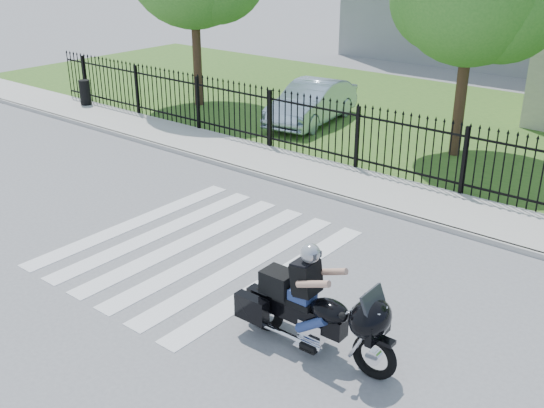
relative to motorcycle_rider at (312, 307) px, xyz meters
The scene contains 9 objects.
ground 4.08m from the motorcycle_rider, 160.80° to the left, with size 120.00×120.00×0.00m, color slate.
crosswalk 4.08m from the motorcycle_rider, 160.80° to the left, with size 5.00×5.50×0.01m, color silver, non-canonical shape.
sidewalk 7.40m from the motorcycle_rider, 120.92° to the left, with size 40.00×2.00×0.12m, color #ADAAA3.
curb 6.56m from the motorcycle_rider, 125.44° to the left, with size 40.00×0.12×0.12m, color #ADAAA3.
grass_strip 13.87m from the motorcycle_rider, 105.86° to the left, with size 40.00×12.00×0.02m, color #345F20.
iron_fence 8.24m from the motorcycle_rider, 117.35° to the left, with size 26.00×0.04×1.80m.
motorcycle_rider is the anchor object (origin of this frame).
parked_car 12.85m from the motorcycle_rider, 125.72° to the left, with size 1.49×4.26×1.40m, color #9EB4C7.
litter_bin 16.72m from the motorcycle_rider, 155.71° to the left, with size 0.40×0.40×0.91m, color black.
Camera 1 is at (8.50, -8.10, 5.95)m, focal length 42.00 mm.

